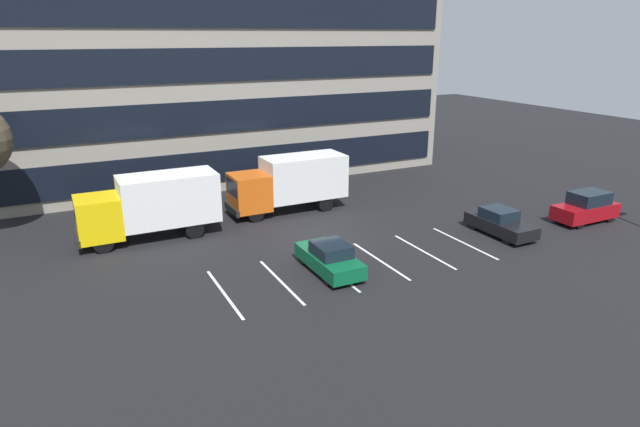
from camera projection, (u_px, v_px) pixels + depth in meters
ground_plane at (324, 242)px, 30.84m from camera, size 120.00×120.00×0.00m
office_building at (222, 63)px, 43.24m from camera, size 35.13×10.62×18.00m
lot_markings at (357, 265)px, 27.67m from camera, size 14.14×5.40×0.01m
box_truck_orange at (290, 181)px, 35.65m from camera, size 7.83×2.59×3.63m
box_truck_yellow at (151, 204)px, 30.81m from camera, size 7.89×2.61×3.66m
sedan_forest at (330, 258)px, 26.71m from camera, size 1.82×4.34×1.56m
suv_maroon at (586, 207)px, 33.89m from camera, size 4.26×1.80×1.92m
sedan_black at (500, 223)px, 31.76m from camera, size 1.81×4.32×1.55m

